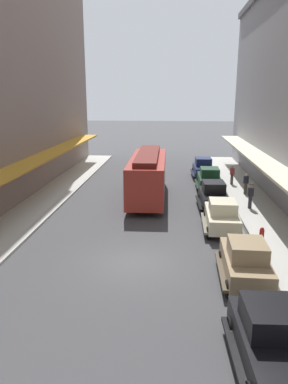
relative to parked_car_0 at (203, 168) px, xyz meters
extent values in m
plane|color=#424244|center=(-4.60, -18.64, -0.94)|extent=(200.00, 200.00, 0.00)
cube|color=#19234C|center=(0.00, -0.03, -0.20)|extent=(1.83, 3.96, 0.80)
cube|color=#19234C|center=(-0.01, 0.22, 0.55)|extent=(1.50, 1.75, 0.70)
cube|color=#8C9EA8|center=(-0.01, 0.22, 0.55)|extent=(1.42, 1.71, 0.42)
cube|color=#19234C|center=(0.07, -2.16, -0.15)|extent=(0.95, 0.39, 0.52)
cube|color=black|center=(0.95, 0.00, -0.52)|extent=(0.36, 3.52, 0.12)
cube|color=black|center=(-0.95, -0.07, -0.52)|extent=(0.36, 3.52, 0.12)
cylinder|color=black|center=(0.85, -1.37, -0.60)|extent=(0.24, 0.69, 0.68)
cylinder|color=black|center=(-0.76, -1.43, -0.60)|extent=(0.24, 0.69, 0.68)
cylinder|color=black|center=(0.76, 1.36, -0.60)|extent=(0.24, 0.69, 0.68)
cylinder|color=black|center=(-0.85, 1.30, -0.60)|extent=(0.24, 0.69, 0.68)
cube|color=#997F5B|center=(0.17, -19.98, -0.20)|extent=(1.79, 3.94, 0.80)
cube|color=#997F5B|center=(0.17, -20.23, 0.55)|extent=(1.48, 1.73, 0.70)
cube|color=#8C9EA8|center=(0.17, -20.23, 0.55)|extent=(1.41, 1.70, 0.42)
cube|color=#997F5B|center=(0.23, -17.85, -0.15)|extent=(0.94, 0.38, 0.52)
cube|color=#4C3F2D|center=(-0.77, -19.96, -0.52)|extent=(0.32, 3.51, 0.12)
cube|color=#4C3F2D|center=(1.12, -20.01, -0.52)|extent=(0.32, 3.51, 0.12)
cylinder|color=black|center=(-0.60, -18.60, -0.60)|extent=(0.24, 0.69, 0.68)
cylinder|color=black|center=(1.01, -18.64, -0.60)|extent=(0.24, 0.69, 0.68)
cylinder|color=black|center=(-0.66, -21.33, -0.60)|extent=(0.24, 0.69, 0.68)
cylinder|color=black|center=(0.95, -21.37, -0.60)|extent=(0.24, 0.69, 0.68)
cube|color=black|center=(-0.08, -25.11, -0.20)|extent=(1.83, 3.95, 0.80)
cube|color=black|center=(-0.09, -24.86, 0.55)|extent=(1.50, 1.75, 0.70)
cube|color=#8C9EA8|center=(-0.09, -24.86, 0.55)|extent=(1.42, 1.71, 0.42)
cube|color=black|center=(-1.03, -25.15, -0.52)|extent=(0.36, 3.52, 0.12)
cylinder|color=black|center=(0.68, -23.72, -0.60)|extent=(0.24, 0.69, 0.68)
cylinder|color=black|center=(-0.93, -23.78, -0.60)|extent=(0.24, 0.69, 0.68)
cube|color=black|center=(-0.06, -9.94, -0.20)|extent=(1.80, 3.94, 0.80)
cube|color=black|center=(-0.07, -9.69, 0.55)|extent=(1.48, 1.74, 0.70)
cube|color=#8C9EA8|center=(-0.07, -9.69, 0.55)|extent=(1.41, 1.70, 0.42)
cube|color=black|center=(-0.01, -12.07, -0.15)|extent=(0.94, 0.38, 0.52)
cube|color=black|center=(0.89, -9.91, -0.52)|extent=(0.33, 3.52, 0.12)
cube|color=black|center=(-1.01, -9.96, -0.52)|extent=(0.33, 3.52, 0.12)
cylinder|color=black|center=(0.78, -11.28, -0.60)|extent=(0.24, 0.69, 0.68)
cylinder|color=black|center=(-0.83, -11.32, -0.60)|extent=(0.24, 0.69, 0.68)
cylinder|color=black|center=(0.71, -8.55, -0.60)|extent=(0.24, 0.69, 0.68)
cylinder|color=black|center=(-0.91, -8.60, -0.60)|extent=(0.24, 0.69, 0.68)
cube|color=#193D23|center=(0.13, -4.54, -0.20)|extent=(1.71, 3.90, 0.80)
cube|color=#193D23|center=(0.13, -4.79, 0.55)|extent=(1.44, 1.70, 0.70)
cube|color=#8C9EA8|center=(0.13, -4.79, 0.55)|extent=(1.37, 1.67, 0.42)
cube|color=#193D23|center=(0.13, -2.41, -0.15)|extent=(0.94, 0.36, 0.52)
cube|color=black|center=(-0.82, -4.53, -0.52)|extent=(0.25, 3.51, 0.12)
cube|color=black|center=(1.08, -4.54, -0.52)|extent=(0.25, 3.51, 0.12)
cylinder|color=black|center=(-0.68, -3.17, -0.60)|extent=(0.22, 0.68, 0.68)
cylinder|color=black|center=(0.94, -3.17, -0.60)|extent=(0.22, 0.68, 0.68)
cylinder|color=black|center=(-0.68, -5.90, -0.60)|extent=(0.22, 0.68, 0.68)
cylinder|color=black|center=(0.93, -5.90, -0.60)|extent=(0.22, 0.68, 0.68)
cube|color=beige|center=(-0.05, -14.11, -0.20)|extent=(1.78, 3.93, 0.80)
cube|color=beige|center=(-0.05, -14.36, 0.55)|extent=(1.47, 1.73, 0.70)
cube|color=#8C9EA8|center=(-0.05, -14.36, 0.55)|extent=(1.40, 1.69, 0.42)
cube|color=beige|center=(-0.01, -11.98, -0.15)|extent=(0.94, 0.38, 0.52)
cube|color=#6D6856|center=(-1.00, -14.09, -0.52)|extent=(0.31, 3.51, 0.12)
cube|color=#6D6856|center=(0.90, -14.13, -0.52)|extent=(0.31, 3.51, 0.12)
cylinder|color=black|center=(-0.83, -12.73, -0.60)|extent=(0.23, 0.68, 0.68)
cylinder|color=black|center=(0.79, -12.76, -0.60)|extent=(0.23, 0.68, 0.68)
cylinder|color=black|center=(-0.88, -15.46, -0.60)|extent=(0.23, 0.68, 0.68)
cylinder|color=black|center=(0.73, -15.49, -0.60)|extent=(0.23, 0.68, 0.68)
cube|color=#A52D23|center=(-4.70, -7.69, 0.81)|extent=(2.63, 9.63, 2.70)
cube|color=#5B1913|center=(-4.70, -7.69, 2.34)|extent=(1.62, 8.66, 0.36)
cube|color=#8C9EA8|center=(-4.70, -7.69, 1.28)|extent=(2.65, 8.87, 0.95)
cube|color=black|center=(-4.66, -10.57, -0.74)|extent=(2.02, 1.23, 0.40)
cube|color=black|center=(-4.74, -4.81, -0.74)|extent=(2.02, 1.23, 0.40)
cylinder|color=#B21E19|center=(1.75, -16.10, -0.44)|extent=(0.24, 0.24, 0.70)
sphere|color=#B21E19|center=(1.75, -16.10, -0.07)|extent=(0.20, 0.20, 0.20)
cylinder|color=#4C4238|center=(2.74, -6.38, -0.37)|extent=(0.24, 0.24, 0.85)
cube|color=#26262D|center=(2.74, -6.38, 0.34)|extent=(0.36, 0.22, 0.56)
sphere|color=beige|center=(2.74, -6.38, 0.74)|extent=(0.22, 0.22, 0.22)
cylinder|color=#4C4238|center=(2.19, -3.18, -0.37)|extent=(0.24, 0.24, 0.85)
cube|color=maroon|center=(2.19, -3.18, 0.34)|extent=(0.36, 0.22, 0.56)
sphere|color=#9E7051|center=(2.19, -3.18, 0.74)|extent=(0.22, 0.22, 0.22)
cylinder|color=#2D2D33|center=(2.35, -10.11, -0.37)|extent=(0.24, 0.24, 0.85)
cube|color=#26262D|center=(2.35, -10.11, 0.34)|extent=(0.36, 0.22, 0.56)
sphere|color=beige|center=(2.35, -10.11, 0.74)|extent=(0.22, 0.22, 0.22)
cylinder|color=black|center=(2.35, -10.11, 0.86)|extent=(0.28, 0.28, 0.04)
camera|label=1|loc=(-2.90, -34.03, 6.52)|focal=34.04mm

